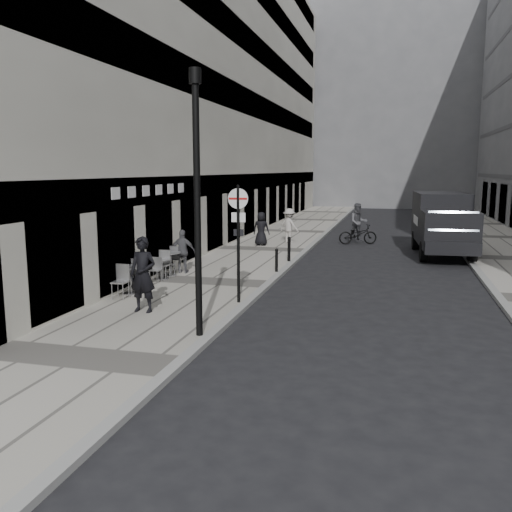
{
  "coord_description": "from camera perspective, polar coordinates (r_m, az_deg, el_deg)",
  "views": [
    {
      "loc": [
        3.95,
        -6.37,
        3.8
      ],
      "look_at": [
        0.22,
        8.09,
        1.4
      ],
      "focal_mm": 38.0,
      "sensor_mm": 36.0,
      "label": 1
    }
  ],
  "objects": [
    {
      "name": "sign_post",
      "position": [
        14.85,
        -1.88,
        2.99
      ],
      "size": [
        0.56,
        0.09,
        3.26
      ],
      "rotation": [
        0.0,
        0.0,
        0.03
      ],
      "color": "black",
      "rests_on": "sidewalk"
    },
    {
      "name": "bollard_near",
      "position": [
        19.62,
        2.17,
        -0.52
      ],
      "size": [
        0.11,
        0.11,
        0.79
      ],
      "primitive_type": "cylinder",
      "color": "black",
      "rests_on": "sidewalk"
    },
    {
      "name": "lamppost",
      "position": [
        11.79,
        -6.23,
        6.77
      ],
      "size": [
        0.26,
        0.26,
        5.76
      ],
      "color": "black",
      "rests_on": "sidewalk"
    },
    {
      "name": "pedestrian_b",
      "position": [
        27.36,
        3.53,
        3.2
      ],
      "size": [
        1.29,
        1.1,
        1.73
      ],
      "primitive_type": "imported",
      "rotation": [
        0.0,
        0.0,
        2.65
      ],
      "color": "#B5AEA7",
      "rests_on": "sidewalk"
    },
    {
      "name": "sidewalk",
      "position": [
        25.37,
        0.72,
        0.64
      ],
      "size": [
        4.0,
        60.0,
        0.12
      ],
      "primitive_type": "cube",
      "color": "#A59F95",
      "rests_on": "ground"
    },
    {
      "name": "cafe_table_near",
      "position": [
        19.14,
        -9.01,
        -0.59
      ],
      "size": [
        0.75,
        1.69,
        0.96
      ],
      "color": "#B9B9BC",
      "rests_on": "sidewalk"
    },
    {
      "name": "cyclist",
      "position": [
        28.13,
        10.69,
        2.88
      ],
      "size": [
        2.06,
        1.26,
        2.1
      ],
      "rotation": [
        0.0,
        0.0,
        0.32
      ],
      "color": "black",
      "rests_on": "ground"
    },
    {
      "name": "panel_van",
      "position": [
        25.42,
        19.02,
        3.55
      ],
      "size": [
        2.5,
        5.97,
        2.76
      ],
      "rotation": [
        0.0,
        0.0,
        0.06
      ],
      "color": "black",
      "rests_on": "ground"
    },
    {
      "name": "building_left",
      "position": [
        32.85,
        -3.55,
        18.21
      ],
      "size": [
        4.0,
        45.0,
        18.0
      ],
      "primitive_type": "cube",
      "color": "silver",
      "rests_on": "ground"
    },
    {
      "name": "ground",
      "position": [
        8.41,
        -16.25,
        -18.12
      ],
      "size": [
        120.0,
        120.0,
        0.0
      ],
      "primitive_type": "plane",
      "color": "black",
      "rests_on": "ground"
    },
    {
      "name": "pedestrian_a",
      "position": [
        19.48,
        -7.7,
        0.48
      ],
      "size": [
        0.94,
        0.46,
        1.56
      ],
      "primitive_type": "imported",
      "rotation": [
        0.0,
        0.0,
        3.22
      ],
      "color": "#505055",
      "rests_on": "sidewalk"
    },
    {
      "name": "cafe_table_mid",
      "position": [
        16.53,
        -13.05,
        -2.22
      ],
      "size": [
        0.76,
        1.71,
        0.97
      ],
      "color": "#A3A3A5",
      "rests_on": "sidewalk"
    },
    {
      "name": "walking_man",
      "position": [
        14.3,
        -11.83,
        -1.92
      ],
      "size": [
        0.74,
        0.5,
        1.97
      ],
      "primitive_type": "imported",
      "rotation": [
        0.0,
        0.0,
        -0.05
      ],
      "color": "black",
      "rests_on": "sidewalk"
    },
    {
      "name": "pedestrian_c",
      "position": [
        26.39,
        0.55,
        2.9
      ],
      "size": [
        0.81,
        0.53,
        1.64
      ],
      "primitive_type": "imported",
      "rotation": [
        0.0,
        0.0,
        3.16
      ],
      "color": "black",
      "rests_on": "sidewalk"
    },
    {
      "name": "cafe_table_far",
      "position": [
        18.55,
        -9.83,
        -1.17
      ],
      "size": [
        0.63,
        1.42,
        0.81
      ],
      "color": "#A8A7AA",
      "rests_on": "sidewalk"
    },
    {
      "name": "building_far",
      "position": [
        62.84,
        12.58,
        15.49
      ],
      "size": [
        24.0,
        16.0,
        22.0
      ],
      "primitive_type": "cube",
      "color": "slate",
      "rests_on": "ground"
    },
    {
      "name": "bollard_far",
      "position": [
        21.9,
        3.5,
        0.66
      ],
      "size": [
        0.12,
        0.12,
        0.92
      ],
      "primitive_type": "cylinder",
      "color": "black",
      "rests_on": "sidewalk"
    }
  ]
}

